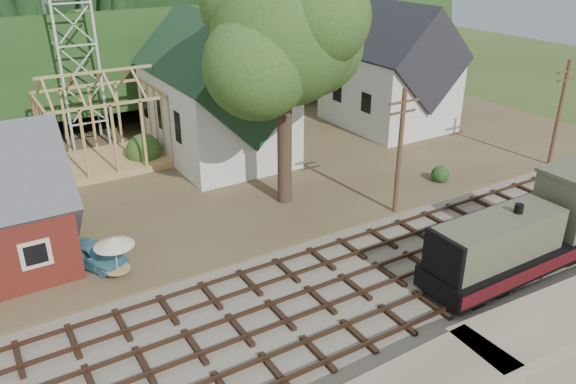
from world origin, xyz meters
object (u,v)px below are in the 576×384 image
locomotive (532,234)px  car_red (428,112)px  car_blue (92,254)px  patio_set (114,243)px

locomotive → car_red: locomotive is taller
locomotive → car_blue: bearing=148.8°
car_red → car_blue: bearing=103.4°
locomotive → patio_set: locomotive is taller
car_blue → car_red: (32.62, 9.62, -0.00)m
car_red → locomotive: bearing=144.3°
locomotive → patio_set: bearing=151.6°
locomotive → patio_set: 20.76m
car_red → patio_set: (-31.82, -11.29, 1.20)m
car_blue → patio_set: size_ratio=1.78×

